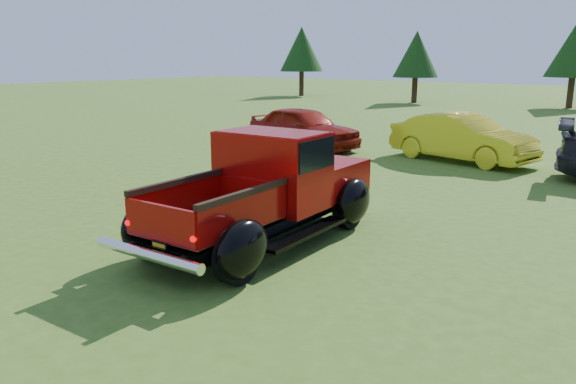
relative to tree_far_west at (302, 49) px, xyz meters
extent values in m
plane|color=#3A5B1A|center=(22.00, -30.00, -3.52)|extent=(120.00, 120.00, 0.00)
cylinder|color=#332114|center=(0.00, 0.00, -2.58)|extent=(0.36, 0.36, 1.87)
cone|color=black|center=(0.00, 0.00, 0.02)|extent=(3.33, 3.33, 3.33)
cylinder|color=#332114|center=(10.00, -1.00, -2.69)|extent=(0.36, 0.36, 1.66)
cone|color=black|center=(10.00, -1.00, -0.39)|extent=(2.94, 2.94, 2.94)
cylinder|color=#332114|center=(19.00, 1.00, -2.62)|extent=(0.36, 0.36, 1.80)
cone|color=black|center=(19.00, 1.00, -0.12)|extent=(3.20, 3.20, 3.20)
cylinder|color=black|center=(19.93, -30.65, -3.14)|extent=(0.27, 0.77, 0.76)
cylinder|color=black|center=(21.55, -30.56, -3.14)|extent=(0.27, 0.77, 0.76)
cylinder|color=black|center=(19.77, -27.60, -3.14)|extent=(0.27, 0.77, 0.76)
cylinder|color=black|center=(21.39, -27.52, -3.14)|extent=(0.27, 0.77, 0.76)
cube|color=black|center=(20.66, -29.04, -3.09)|extent=(1.58, 4.55, 0.19)
cube|color=#8E0907|center=(20.57, -27.46, -2.70)|extent=(1.70, 1.52, 0.59)
cube|color=silver|center=(20.53, -26.73, -2.71)|extent=(1.53, 0.14, 0.48)
cube|color=#8E0907|center=(20.64, -28.70, -2.37)|extent=(1.76, 1.19, 1.24)
cube|color=black|center=(20.64, -28.70, -2.04)|extent=(1.79, 1.10, 0.48)
cube|color=#8E0907|center=(20.64, -28.70, -1.78)|extent=(1.68, 1.09, 0.08)
cube|color=brown|center=(20.72, -30.23, -2.93)|extent=(1.39, 1.98, 0.05)
cube|color=#8E0907|center=(20.08, -30.26, -2.68)|extent=(0.15, 1.91, 0.50)
cube|color=#8E0907|center=(21.37, -30.19, -2.68)|extent=(0.15, 1.91, 0.50)
cube|color=#8E0907|center=(20.67, -29.28, -2.68)|extent=(1.29, 0.12, 0.50)
cube|color=#8E0907|center=(20.78, -31.18, -2.68)|extent=(1.29, 0.13, 0.50)
cube|color=black|center=(20.08, -30.26, -2.38)|extent=(0.19, 1.91, 0.09)
cube|color=black|center=(21.37, -30.19, -2.38)|extent=(0.19, 1.91, 0.09)
ellipsoid|color=black|center=(19.84, -30.66, -3.02)|extent=(0.49, 1.03, 0.84)
ellipsoid|color=black|center=(21.65, -30.56, -3.02)|extent=(0.49, 1.03, 0.84)
ellipsoid|color=black|center=(19.67, -27.61, -3.02)|extent=(0.49, 1.03, 0.84)
ellipsoid|color=black|center=(21.48, -27.51, -3.02)|extent=(0.49, 1.03, 0.84)
cube|color=black|center=(19.75, -29.13, -3.20)|extent=(0.42, 2.02, 0.06)
cube|color=black|center=(21.56, -29.03, -3.20)|extent=(0.42, 2.02, 0.06)
cylinder|color=silver|center=(20.79, -31.42, -3.04)|extent=(1.87, 0.26, 0.15)
cube|color=black|center=(20.78, -31.22, -2.99)|extent=(0.29, 0.03, 0.14)
cube|color=gold|center=(20.78, -31.23, -2.99)|extent=(0.23, 0.02, 0.10)
sphere|color=#CC0505|center=(20.17, -31.24, -2.77)|extent=(0.09, 0.09, 0.09)
sphere|color=#CC0505|center=(21.39, -31.18, -2.77)|extent=(0.09, 0.09, 0.09)
imported|color=maroon|center=(15.50, -20.84, -2.83)|extent=(4.20, 2.10, 1.37)
imported|color=gold|center=(20.50, -19.95, -2.84)|extent=(4.35, 2.21, 1.37)
camera|label=1|loc=(26.38, -35.69, -0.57)|focal=35.00mm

